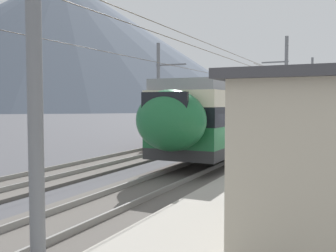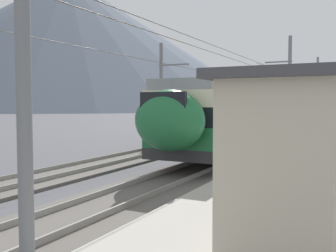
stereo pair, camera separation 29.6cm
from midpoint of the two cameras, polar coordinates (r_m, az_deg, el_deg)
The scene contains 18 objects.
ground_plane at distance 15.92m, azimuth 8.14°, elevation -7.19°, with size 400.00×400.00×0.00m, color #4C4C51.
platform_slab at distance 15.11m, azimuth 23.28°, elevation -7.31°, with size 120.00×6.91×0.35m, color #A39E93.
track_near at distance 16.32m, azimuth 4.10°, elevation -6.66°, with size 120.00×3.00×0.28m.
track_far at distance 18.54m, azimuth -9.10°, elevation -5.49°, with size 120.00×3.00×0.28m.
train_near_platform at distance 28.18m, azimuth 14.08°, elevation 1.86°, with size 31.09×2.99×4.27m.
train_far_track at distance 39.93m, azimuth 11.14°, elevation 2.30°, with size 34.72×2.91×4.27m.
catenary_mast_west at distance 6.67m, azimuth -19.85°, elevation 15.36°, with size 41.25×1.87×8.43m.
catenary_mast_mid at distance 28.74m, azimuth 17.34°, elevation 5.28°, with size 41.25×1.87×7.58m.
catenary_mast_east at distance 46.15m, azimuth 20.94°, elevation 4.60°, with size 41.25×1.87×7.96m.
catenary_mast_far_side at distance 27.52m, azimuth -0.41°, elevation 5.08°, with size 41.25×2.26×7.11m.
platform_sign at distance 13.58m, azimuth 11.93°, elevation -1.02°, with size 0.70×0.08×2.08m.
passenger_walking at distance 10.15m, azimuth 10.36°, elevation -5.78°, with size 0.53×0.22×1.69m.
handbag_beside_passenger at distance 10.93m, azimuth 12.81°, elevation -9.35°, with size 0.32×0.18×0.44m.
handbag_near_sign at distance 12.94m, azimuth 12.08°, elevation -7.52°, with size 0.32×0.18×0.37m.
potted_plant_platform_edge at distance 20.02m, azimuth 18.52°, elevation -2.80°, with size 0.63×0.63×0.82m.
potted_plant_by_shelter at distance 13.72m, azimuth 12.52°, elevation -5.88°, with size 0.43×0.43×0.67m.
platform_shelter at distance 7.97m, azimuth 18.76°, elevation -3.89°, with size 4.53×2.15×3.07m.
mountain_right_ridge at distance 225.37m, azimuth -14.29°, elevation 11.69°, with size 219.97×219.97×72.39m, color #515B6B.
Camera 2 is at (-14.78, -5.11, 2.89)m, focal length 41.84 mm.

